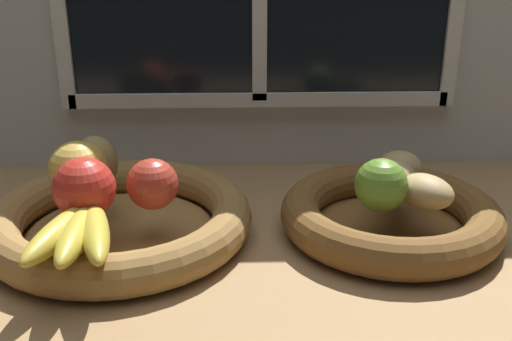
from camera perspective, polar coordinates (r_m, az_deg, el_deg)
The scene contains 13 objects.
ground_plane at distance 81.72cm, azimuth 1.01°, elevation -7.38°, with size 140.00×90.00×3.00cm, color #9E774C.
back_wall at distance 101.96cm, azimuth 0.29°, elevation 15.74°, with size 140.00×4.60×55.00cm.
fruit_bowl_left at distance 82.49cm, azimuth -12.79°, elevation -4.57°, with size 35.35×35.35×5.29cm.
fruit_bowl_right at distance 83.47cm, azimuth 12.63°, elevation -4.23°, with size 29.81×29.81×5.29cm.
apple_red_front at distance 76.07cm, azimuth -16.00°, elevation -1.64°, with size 7.67×7.67×7.67cm, color red.
apple_golden_left at distance 82.03cm, azimuth -16.52°, elevation 0.03°, with size 7.79×7.79×7.79cm, color gold.
apple_red_right at distance 76.93cm, azimuth -9.81°, elevation -1.28°, with size 6.57×6.57×6.57cm, color #B73828.
pear_brown at distance 85.04cm, azimuth -14.96°, elevation 0.79°, with size 5.56×6.25×7.36cm, color olive.
banana_bunch_front at distance 70.86cm, azimuth -16.53°, elevation -5.45°, with size 10.81×16.86×3.15cm.
potato_large at distance 81.38cm, azimuth 12.92°, elevation -0.85°, with size 6.94×5.87×4.98cm, color tan.
potato_back at distance 85.85cm, azimuth 13.51°, elevation 0.23°, with size 6.16×5.76×4.85cm, color tan.
potato_small at distance 79.56cm, azimuth 15.67°, elevation -1.90°, with size 7.92×5.89×4.30cm, color tan.
lime_near at distance 76.97cm, azimuth 11.81°, elevation -1.35°, with size 6.74×6.74×6.74cm, color olive.
Camera 1 is at (-3.64, -71.65, 37.62)cm, focal length 42.10 mm.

